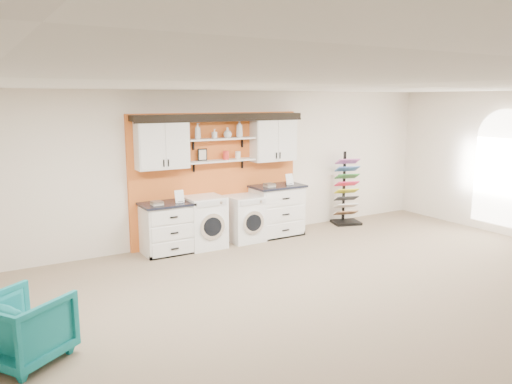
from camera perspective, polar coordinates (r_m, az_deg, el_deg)
floor at (r=6.52m, az=11.80°, el=-13.53°), size 10.00×10.00×0.00m
ceiling at (r=5.97m, az=12.82°, el=11.86°), size 10.00×10.00×0.00m
wall_back at (r=9.38m, az=-4.56°, el=2.92°), size 10.00×0.00×10.00m
accent_panel at (r=9.37m, az=-4.45°, el=1.69°), size 3.40×0.07×2.40m
upper_cabinet_left at (r=8.69m, az=-10.72°, el=5.36°), size 0.90×0.35×0.84m
upper_cabinet_right at (r=9.70m, az=1.98°, el=6.05°), size 0.90×0.35×0.84m
shelf_lower at (r=9.18m, az=-4.02°, el=3.59°), size 1.32×0.28×0.03m
shelf_upper at (r=9.14m, az=-4.05°, el=6.08°), size 1.32×0.28×0.03m
crown_molding at (r=9.13m, az=-4.12°, el=8.57°), size 3.30×0.41×0.13m
window_arched at (r=10.83m, az=26.23°, el=2.80°), size 0.06×1.10×2.25m
picture_frame at (r=9.06m, az=-6.15°, el=4.25°), size 0.18×0.02×0.22m
canister_red at (r=9.22m, az=-3.47°, el=4.21°), size 0.11×0.11×0.16m
canister_cream at (r=9.33m, az=-2.10°, el=4.24°), size 0.10×0.10×0.14m
base_cabinet_left at (r=8.79m, az=-10.06°, el=-4.05°), size 0.91×0.66×0.89m
base_cabinet_right at (r=9.78m, az=2.41°, el=-2.11°), size 1.02×0.66×1.00m
washer at (r=9.04m, az=-5.93°, el=-3.41°), size 0.67×0.71×0.93m
dryer at (r=9.42m, az=-1.33°, el=-3.01°), size 0.62×0.71×0.86m
sample_rack at (r=10.86m, az=10.26°, el=-0.97°), size 0.68×0.62×1.55m
armchair at (r=5.74m, az=-24.98°, el=-13.86°), size 1.08×1.07×0.71m
soap_bottle_a at (r=8.94m, az=-6.68°, el=6.93°), size 0.13×0.13×0.28m
soap_bottle_b at (r=9.08m, az=-4.78°, el=6.66°), size 0.08×0.08×0.17m
soap_bottle_c at (r=9.20m, az=-3.27°, el=6.80°), size 0.21×0.21×0.19m
soap_bottle_d at (r=9.31m, az=-1.91°, el=7.25°), size 0.14×0.14×0.32m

